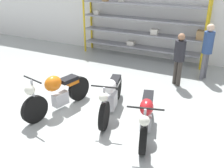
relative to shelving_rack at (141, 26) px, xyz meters
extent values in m
plane|color=#9EA3A0|center=(0.83, -4.54, -1.27)|extent=(30.00, 30.00, 0.00)
cube|color=white|center=(0.83, 0.36, 0.53)|extent=(30.00, 0.08, 3.60)
cylinder|color=gold|center=(-2.41, -0.28, -0.04)|extent=(0.08, 0.08, 2.45)
cylinder|color=gold|center=(2.37, -0.28, -0.04)|extent=(0.08, 0.08, 2.45)
cylinder|color=gold|center=(-2.41, 0.27, -0.04)|extent=(0.08, 0.08, 2.45)
cylinder|color=gold|center=(2.37, 0.27, -0.04)|extent=(0.08, 0.08, 2.45)
cube|color=gray|center=(-0.02, 0.00, -0.84)|extent=(4.78, 0.55, 0.05)
cube|color=gray|center=(-0.02, 0.00, -0.29)|extent=(4.78, 0.55, 0.05)
cube|color=gray|center=(-0.02, 0.00, 0.26)|extent=(4.78, 0.55, 0.05)
cube|color=gray|center=(-0.02, 0.00, 0.81)|extent=(4.78, 0.55, 0.05)
cube|color=silver|center=(-0.42, 0.04, -0.74)|extent=(0.29, 0.23, 0.16)
cube|color=tan|center=(2.19, 0.04, -0.12)|extent=(0.26, 0.29, 0.31)
cube|color=silver|center=(0.55, -0.03, -0.17)|extent=(0.27, 0.25, 0.20)
cube|color=silver|center=(-1.93, -0.03, 0.37)|extent=(0.22, 0.21, 0.17)
cylinder|color=black|center=(-0.48, -5.46, -0.94)|extent=(0.25, 0.67, 0.66)
cylinder|color=black|center=(-0.18, -4.10, -0.94)|extent=(0.25, 0.67, 0.66)
cube|color=#ADADB2|center=(-0.32, -4.73, -0.97)|extent=(0.28, 0.44, 0.33)
ellipsoid|color=orange|center=(-0.36, -4.90, -0.49)|extent=(0.41, 0.51, 0.38)
cube|color=black|center=(-0.26, -4.43, -0.55)|extent=(0.36, 0.52, 0.10)
cube|color=orange|center=(-0.24, -4.34, -0.64)|extent=(0.29, 0.37, 0.12)
cylinder|color=#ADADB2|center=(-0.48, -5.44, -0.57)|extent=(0.06, 0.06, 0.73)
sphere|color=silver|center=(-0.49, -5.51, -0.42)|extent=(0.24, 0.24, 0.24)
cylinder|color=black|center=(-0.47, -5.41, -0.21)|extent=(0.62, 0.17, 0.04)
cylinder|color=black|center=(1.07, -4.98, -0.94)|extent=(0.27, 0.66, 0.65)
cylinder|color=black|center=(0.71, -3.56, -0.94)|extent=(0.27, 0.66, 0.65)
cube|color=#ADADB2|center=(0.87, -4.23, -0.97)|extent=(0.30, 0.49, 0.38)
ellipsoid|color=silver|center=(0.91, -4.39, -0.52)|extent=(0.37, 0.49, 0.32)
cube|color=black|center=(0.79, -3.90, -0.57)|extent=(0.35, 0.57, 0.10)
cube|color=silver|center=(0.77, -3.81, -0.66)|extent=(0.28, 0.41, 0.12)
cylinder|color=#ADADB2|center=(1.06, -4.96, -0.60)|extent=(0.06, 0.06, 0.68)
sphere|color=silver|center=(1.08, -5.03, -0.45)|extent=(0.19, 0.19, 0.19)
cylinder|color=black|center=(1.05, -4.94, -0.26)|extent=(0.57, 0.18, 0.04)
cylinder|color=black|center=(2.11, -5.33, -0.98)|extent=(0.28, 0.60, 0.58)
cylinder|color=black|center=(1.74, -4.03, -0.98)|extent=(0.28, 0.60, 0.58)
cube|color=#ADADB2|center=(1.91, -4.63, -1.01)|extent=(0.33, 0.46, 0.34)
ellipsoid|color=#B2191E|center=(1.96, -4.80, -0.59)|extent=(0.39, 0.49, 0.33)
cube|color=black|center=(1.81, -4.29, -0.64)|extent=(0.38, 0.63, 0.10)
cube|color=#B2191E|center=(1.80, -4.26, -0.73)|extent=(0.30, 0.45, 0.12)
cylinder|color=#ADADB2|center=(2.10, -5.31, -0.65)|extent=(0.06, 0.06, 0.66)
sphere|color=silver|center=(2.12, -5.38, -0.52)|extent=(0.20, 0.20, 0.20)
cylinder|color=black|center=(2.09, -5.29, -0.32)|extent=(0.67, 0.22, 0.04)
cylinder|color=#595960|center=(2.61, -0.97, -0.84)|extent=(0.13, 0.13, 0.86)
cylinder|color=#595960|center=(2.56, -1.14, -0.84)|extent=(0.13, 0.13, 0.86)
cylinder|color=navy|center=(2.59, -1.05, -0.08)|extent=(0.40, 0.40, 0.68)
sphere|color=beige|center=(2.59, -1.05, 0.38)|extent=(0.23, 0.23, 0.23)
cylinder|color=#38332D|center=(1.86, -1.87, -0.88)|extent=(0.13, 0.13, 0.77)
cylinder|color=#38332D|center=(2.00, -1.98, -0.88)|extent=(0.13, 0.13, 0.77)
cylinder|color=#232328|center=(1.93, -1.92, -0.19)|extent=(0.45, 0.45, 0.61)
sphere|color=#9E7051|center=(1.93, -1.92, 0.22)|extent=(0.21, 0.21, 0.21)
camera|label=1|loc=(3.32, -9.06, 1.99)|focal=40.00mm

